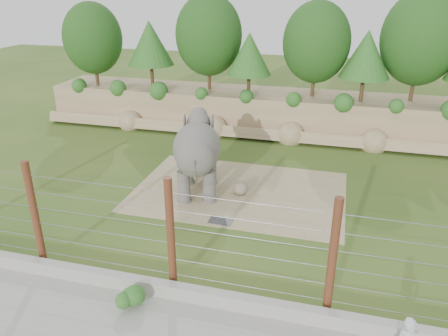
# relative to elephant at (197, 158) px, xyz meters

# --- Properties ---
(ground) EXTENTS (90.00, 90.00, 0.00)m
(ground) POSITION_rel_elephant_xyz_m (1.40, -2.40, -1.79)
(ground) COLOR #2E561A
(ground) RESTS_ON ground
(back_embankment) EXTENTS (30.00, 5.52, 8.77)m
(back_embankment) POSITION_rel_elephant_xyz_m (1.99, 10.28, 2.18)
(back_embankment) COLOR #937957
(back_embankment) RESTS_ON ground
(dirt_patch) EXTENTS (10.00, 7.00, 0.02)m
(dirt_patch) POSITION_rel_elephant_xyz_m (1.90, 0.60, -1.78)
(dirt_patch) COLOR #9A8E64
(dirt_patch) RESTS_ON ground
(drain_grate) EXTENTS (1.00, 0.60, 0.03)m
(drain_grate) POSITION_rel_elephant_xyz_m (1.80, -2.40, -1.75)
(drain_grate) COLOR #262628
(drain_grate) RESTS_ON dirt_patch
(elephant) EXTENTS (2.96, 4.75, 3.57)m
(elephant) POSITION_rel_elephant_xyz_m (0.00, 0.00, 0.00)
(elephant) COLOR #67635D
(elephant) RESTS_ON ground
(stone_ball) EXTENTS (0.69, 0.69, 0.69)m
(stone_ball) POSITION_rel_elephant_xyz_m (2.02, 0.28, -1.42)
(stone_ball) COLOR gray
(stone_ball) RESTS_ON dirt_patch
(retaining_wall) EXTENTS (26.00, 0.35, 0.50)m
(retaining_wall) POSITION_rel_elephant_xyz_m (1.40, -7.40, -1.54)
(retaining_wall) COLOR #9F9C94
(retaining_wall) RESTS_ON ground
(barrier_fence) EXTENTS (20.26, 0.26, 4.00)m
(barrier_fence) POSITION_rel_elephant_xyz_m (1.40, -6.90, 0.21)
(barrier_fence) COLOR #572213
(barrier_fence) RESTS_ON ground
(walkway_shrub) EXTENTS (0.69, 0.69, 0.69)m
(walkway_shrub) POSITION_rel_elephant_xyz_m (0.40, -8.20, -1.43)
(walkway_shrub) COLOR #1A601B
(walkway_shrub) RESTS_ON walkway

